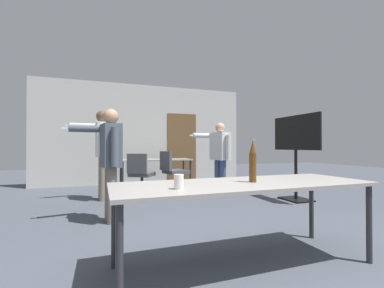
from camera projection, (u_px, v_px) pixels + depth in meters
back_wall at (146, 134)px, 7.45m from camera, size 5.93×0.12×2.84m
conference_table_near at (244, 189)px, 2.28m from camera, size 2.31×0.80×0.73m
conference_table_far at (156, 162)px, 6.48m from camera, size 1.79×0.70×0.73m
tv_screen at (296, 146)px, 5.06m from camera, size 0.44×1.23×1.67m
person_right_polo at (110, 154)px, 3.59m from camera, size 0.80×0.61×1.58m
person_far_watching at (102, 145)px, 5.06m from camera, size 0.83×0.60×1.77m
person_near_casual at (220, 152)px, 5.59m from camera, size 0.82×0.65×1.58m
office_chair_mid_tucked at (140, 176)px, 5.54m from camera, size 0.66×0.68×0.91m
office_chair_far_right at (173, 174)px, 5.70m from camera, size 0.62×0.57×0.95m
beer_bottle at (253, 162)px, 2.31m from camera, size 0.06×0.06×0.39m
drink_cup at (179, 182)px, 1.92m from camera, size 0.07×0.07×0.11m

